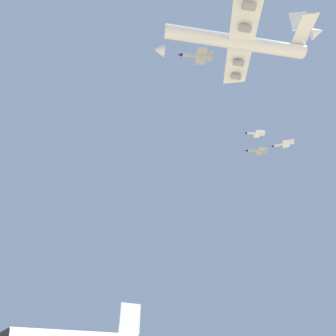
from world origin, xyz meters
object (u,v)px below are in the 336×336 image
chase_jet_lead (256,133)px  chase_jet_left_wing (257,151)px  carrier_jet (239,42)px  chase_jet_right_wing (198,56)px  chase_jet_high_escort (284,144)px

chase_jet_lead → chase_jet_left_wing: (8.27, 4.13, -22.17)m
carrier_jet → chase_jet_lead: (-66.53, -50.34, 12.17)m
chase_jet_left_wing → chase_jet_lead: bearing=-124.5°
carrier_jet → chase_jet_left_wing: size_ratio=4.46×
chase_jet_lead → chase_jet_right_wing: 100.70m
chase_jet_lead → chase_jet_high_escort: size_ratio=1.07×
chase_jet_left_wing → chase_jet_high_escort: bearing=-178.9°
chase_jet_right_wing → carrier_jet: bearing=-172.7°
carrier_jet → chase_jet_left_wing: bearing=-103.1°
chase_jet_high_escort → chase_jet_left_wing: bearing=23.6°
chase_jet_left_wing → chase_jet_right_wing: (78.14, 38.59, -6.96)m
chase_jet_left_wing → chase_jet_right_wing: size_ratio=1.00×
chase_jet_lead → chase_jet_left_wing: size_ratio=1.00×
carrier_jet → chase_jet_high_escort: size_ratio=4.77×
chase_jet_right_wing → chase_jet_high_escort: (-95.23, -29.56, 13.92)m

